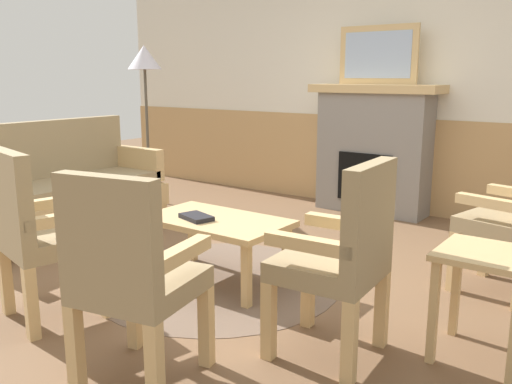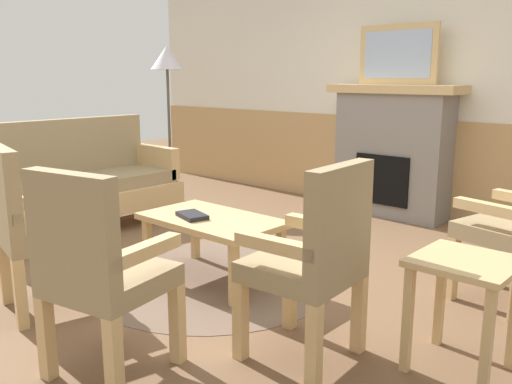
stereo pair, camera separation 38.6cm
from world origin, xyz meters
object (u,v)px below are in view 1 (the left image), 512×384
at_px(framed_picture, 378,55).
at_px(couch, 61,190).
at_px(fireplace, 374,148).
at_px(side_table, 486,275).
at_px(coffee_table, 216,226).
at_px(armchair_front_left, 38,228).
at_px(floor_lamp_by_couch, 145,67).
at_px(armchair_front_center, 130,271).
at_px(armchair_near_fireplace, 342,252).
at_px(book_on_table, 196,217).

height_order(framed_picture, couch, framed_picture).
bearing_deg(fireplace, side_table, -55.38).
relative_size(coffee_table, armchair_front_left, 0.98).
relative_size(framed_picture, floor_lamp_by_couch, 0.48).
distance_m(framed_picture, side_table, 3.16).
xyz_separation_m(fireplace, armchair_front_center, (0.49, -3.59, -0.11)).
bearing_deg(armchair_front_center, framed_picture, 97.75).
distance_m(couch, floor_lamp_by_couch, 1.77).
relative_size(framed_picture, couch, 0.44).
height_order(side_table, floor_lamp_by_couch, floor_lamp_by_couch).
height_order(coffee_table, armchair_front_left, armchair_front_left).
bearing_deg(couch, armchair_near_fireplace, -8.89).
relative_size(armchair_front_left, floor_lamp_by_couch, 0.58).
bearing_deg(armchair_front_center, coffee_table, 113.63).
bearing_deg(armchair_near_fireplace, floor_lamp_by_couch, 151.10).
relative_size(coffee_table, armchair_near_fireplace, 0.98).
xyz_separation_m(framed_picture, floor_lamp_by_couch, (-2.21, -0.99, -0.11)).
bearing_deg(couch, side_table, -1.25).
bearing_deg(floor_lamp_by_couch, side_table, -20.43).
xyz_separation_m(fireplace, couch, (-1.83, -2.36, -0.26)).
xyz_separation_m(armchair_near_fireplace, armchair_front_center, (-0.62, -0.77, 0.00)).
distance_m(armchair_front_left, side_table, 2.35).
relative_size(book_on_table, side_table, 0.42).
bearing_deg(armchair_front_left, armchair_front_center, -9.44).
xyz_separation_m(book_on_table, side_table, (1.79, 0.07, -0.02)).
height_order(armchair_near_fireplace, armchair_front_left, same).
bearing_deg(side_table, floor_lamp_by_couch, 159.57).
height_order(book_on_table, side_table, side_table).
relative_size(couch, armchair_near_fireplace, 1.84).
xyz_separation_m(armchair_near_fireplace, floor_lamp_by_couch, (-3.32, 1.83, 0.91)).
bearing_deg(fireplace, armchair_front_left, -97.40).
bearing_deg(couch, book_on_table, -5.00).
distance_m(framed_picture, armchair_front_center, 3.76).
distance_m(coffee_table, armchair_front_center, 1.30).
height_order(book_on_table, armchair_near_fireplace, armchair_near_fireplace).
height_order(armchair_front_left, side_table, armchair_front_left).
bearing_deg(armchair_front_center, armchair_near_fireplace, 51.21).
relative_size(fireplace, armchair_near_fireplace, 1.33).
distance_m(framed_picture, armchair_front_left, 3.61).
xyz_separation_m(book_on_table, floor_lamp_by_couch, (-2.09, 1.52, 1.00)).
height_order(armchair_front_left, floor_lamp_by_couch, floor_lamp_by_couch).
bearing_deg(coffee_table, armchair_front_center, -66.37).
height_order(coffee_table, floor_lamp_by_couch, floor_lamp_by_couch).
bearing_deg(fireplace, coffee_table, -90.64).
bearing_deg(floor_lamp_by_couch, coffee_table, -33.18).
relative_size(coffee_table, book_on_table, 4.19).
bearing_deg(couch, floor_lamp_by_couch, 105.36).
bearing_deg(armchair_near_fireplace, fireplace, 111.51).
bearing_deg(book_on_table, side_table, 2.35).
xyz_separation_m(couch, coffee_table, (1.80, -0.05, -0.01)).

